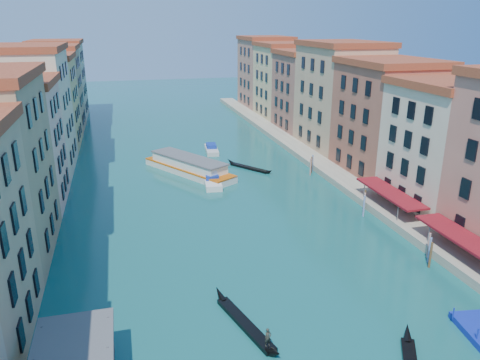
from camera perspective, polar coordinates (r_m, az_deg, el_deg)
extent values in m
cube|color=#E3AC96|center=(70.50, -25.95, 3.57)|extent=(12.00, 14.00, 16.50)
cube|color=maroon|center=(69.01, -26.99, 10.58)|extent=(12.80, 14.40, 1.00)
cube|color=beige|center=(85.55, -24.23, 7.41)|extent=(12.00, 18.00, 20.00)
cube|color=maroon|center=(84.41, -25.20, 14.39)|extent=(12.80, 18.40, 1.00)
cube|color=tan|center=(102.33, -22.72, 8.52)|extent=(12.00, 16.00, 17.50)
cube|color=maroon|center=(101.32, -23.39, 13.65)|extent=(12.80, 16.40, 1.00)
cube|color=#A07E5E|center=(117.46, -21.82, 10.03)|extent=(12.00, 15.00, 18.50)
cube|color=maroon|center=(116.60, -22.41, 14.75)|extent=(12.80, 15.40, 1.00)
cube|color=tan|center=(133.21, -21.08, 11.12)|extent=(12.00, 17.00, 19.00)
cube|color=maroon|center=(132.46, -21.60, 15.39)|extent=(12.80, 17.40, 1.00)
cube|color=beige|center=(67.85, 23.89, 3.32)|extent=(12.00, 14.00, 16.50)
cube|color=maroon|center=(66.30, 24.89, 10.62)|extent=(12.80, 14.40, 1.00)
cube|color=#A1533D|center=(79.61, 17.41, 6.73)|extent=(12.00, 16.00, 18.00)
cube|color=maroon|center=(78.32, 18.10, 13.52)|extent=(12.80, 16.40, 1.00)
cube|color=tan|center=(94.04, 12.07, 9.53)|extent=(12.00, 18.00, 20.00)
cube|color=maroon|center=(93.00, 12.52, 15.92)|extent=(12.80, 18.40, 1.00)
cube|color=#9D5E4B|center=(109.06, 8.17, 10.32)|extent=(12.00, 15.00, 17.50)
cube|color=maroon|center=(108.12, 8.40, 15.17)|extent=(12.80, 15.40, 1.00)
cube|color=#D5B47C|center=(123.31, 5.39, 11.62)|extent=(12.00, 16.00, 18.50)
cube|color=maroon|center=(122.49, 5.53, 16.15)|extent=(12.80, 16.40, 1.00)
cube|color=#B06E59|center=(138.78, 3.05, 12.68)|extent=(12.00, 17.00, 19.50)
cube|color=maroon|center=(138.07, 3.12, 16.92)|extent=(12.80, 17.40, 1.00)
cube|color=gray|center=(87.44, 8.66, 2.66)|extent=(4.00, 140.00, 1.00)
cube|color=maroon|center=(53.58, 26.56, -6.97)|extent=(3.20, 15.30, 0.25)
cylinder|color=#5A5B5D|center=(56.87, 21.98, -6.51)|extent=(0.12, 0.12, 3.00)
cube|color=maroon|center=(64.91, 17.84, -1.47)|extent=(3.20, 12.60, 0.25)
cylinder|color=#5A5B5D|center=(61.45, 18.63, -4.21)|extent=(0.12, 0.12, 3.00)
cylinder|color=#5A5B5D|center=(68.08, 14.88, -1.59)|extent=(0.12, 0.12, 3.00)
cylinder|color=brown|center=(53.10, 22.18, -8.61)|extent=(0.24, 0.24, 3.20)
cylinder|color=brown|center=(54.14, 22.08, -8.06)|extent=(0.24, 0.24, 3.20)
cylinder|color=brown|center=(55.18, 21.98, -7.52)|extent=(0.24, 0.24, 3.20)
cylinder|color=brown|center=(63.67, 14.86, -3.22)|extent=(0.24, 0.24, 3.20)
cylinder|color=brown|center=(64.75, 14.90, -2.85)|extent=(0.24, 0.24, 3.20)
cylinder|color=brown|center=(65.84, 14.94, -2.49)|extent=(0.24, 0.24, 3.20)
cylinder|color=brown|center=(78.84, 8.59, 1.48)|extent=(0.24, 0.24, 3.20)
cylinder|color=brown|center=(79.95, 8.71, 1.72)|extent=(0.24, 0.24, 3.20)
cylinder|color=brown|center=(81.06, 8.83, 1.95)|extent=(0.24, 0.24, 3.20)
cube|color=silver|center=(79.73, -6.25, 1.23)|extent=(13.52, 18.53, 1.14)
cube|color=white|center=(79.36, -6.28, 2.08)|extent=(11.14, 15.02, 1.52)
cube|color=#5A5B5D|center=(79.11, -6.30, 2.71)|extent=(11.63, 15.58, 0.24)
cube|color=#C8580B|center=(79.57, -6.26, 1.59)|extent=(13.56, 18.55, 0.24)
cube|color=black|center=(41.37, 0.62, -17.15)|extent=(3.18, 8.28, 0.42)
cone|color=black|center=(44.52, -2.49, -13.74)|extent=(1.29, 2.01, 1.55)
cone|color=black|center=(38.14, 4.38, -20.32)|extent=(1.21, 1.70, 1.37)
imported|color=#2D2D23|center=(38.42, 3.43, -18.62)|extent=(0.66, 0.52, 1.59)
cone|color=black|center=(42.04, 19.74, -17.17)|extent=(1.65, 2.05, 1.57)
cube|color=black|center=(81.62, 1.14, 1.48)|extent=(5.39, 7.01, 0.40)
cone|color=black|center=(84.23, -1.19, 2.27)|extent=(1.67, 1.90, 1.48)
cone|color=black|center=(79.00, 3.63, 1.04)|extent=(1.50, 1.65, 1.30)
cube|color=white|center=(74.14, -3.43, -0.16)|extent=(3.21, 8.01, 0.89)
cube|color=#132F9A|center=(74.42, -3.48, 0.55)|extent=(2.33, 3.53, 0.78)
cube|color=silver|center=(92.57, -3.49, 3.69)|extent=(2.94, 7.34, 0.82)
cube|color=#132F9A|center=(92.88, -3.53, 4.20)|extent=(2.13, 3.23, 0.72)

